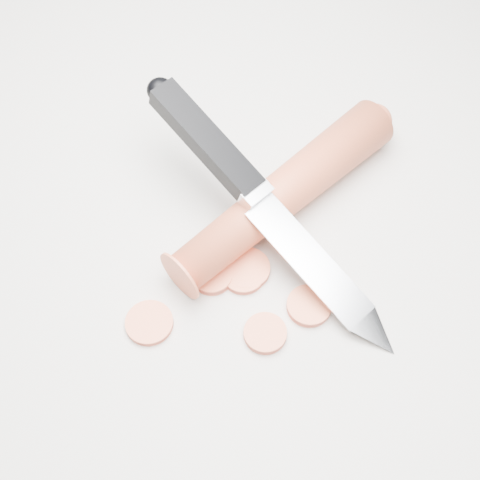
% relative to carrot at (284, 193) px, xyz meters
% --- Properties ---
extents(ground, '(2.40, 2.40, 0.00)m').
position_rel_carrot_xyz_m(ground, '(-0.02, -0.03, -0.02)').
color(ground, beige).
rests_on(ground, ground).
extents(carrot, '(0.14, 0.21, 0.04)m').
position_rel_carrot_xyz_m(carrot, '(0.00, 0.00, 0.00)').
color(carrot, '#CC4B29').
rests_on(carrot, ground).
extents(carrot_slice_0, '(0.04, 0.04, 0.01)m').
position_rel_carrot_xyz_m(carrot_slice_0, '(-0.01, -0.06, -0.02)').
color(carrot_slice_0, '#F2683E').
rests_on(carrot_slice_0, ground).
extents(carrot_slice_1, '(0.03, 0.03, 0.01)m').
position_rel_carrot_xyz_m(carrot_slice_1, '(0.02, -0.11, -0.02)').
color(carrot_slice_1, '#F2683E').
rests_on(carrot_slice_1, ground).
extents(carrot_slice_2, '(0.03, 0.03, 0.01)m').
position_rel_carrot_xyz_m(carrot_slice_2, '(-0.06, -0.13, -0.02)').
color(carrot_slice_2, '#F2683E').
rests_on(carrot_slice_2, ground).
extents(carrot_slice_3, '(0.03, 0.03, 0.01)m').
position_rel_carrot_xyz_m(carrot_slice_3, '(0.04, -0.08, -0.02)').
color(carrot_slice_3, '#F2683E').
rests_on(carrot_slice_3, ground).
extents(carrot_slice_4, '(0.03, 0.03, 0.01)m').
position_rel_carrot_xyz_m(carrot_slice_4, '(-0.01, -0.07, -0.02)').
color(carrot_slice_4, '#F2683E').
rests_on(carrot_slice_4, ground).
extents(carrot_slice_5, '(0.03, 0.03, 0.01)m').
position_rel_carrot_xyz_m(carrot_slice_5, '(-0.03, -0.08, -0.02)').
color(carrot_slice_5, '#F2683E').
rests_on(carrot_slice_5, ground).
extents(kitchen_knife, '(0.25, 0.15, 0.08)m').
position_rel_carrot_xyz_m(kitchen_knife, '(-0.00, -0.03, 0.02)').
color(kitchen_knife, silver).
rests_on(kitchen_knife, ground).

